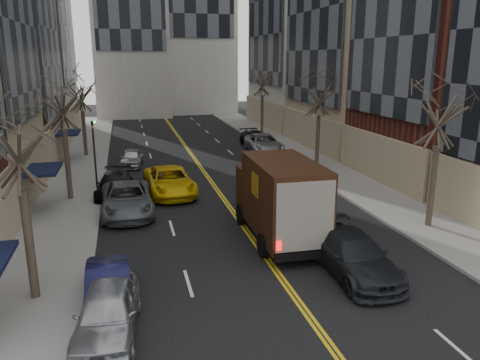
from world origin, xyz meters
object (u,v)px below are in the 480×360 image
(ups_truck, at_px, (280,199))
(observer_sedan, at_px, (354,255))
(taxi, at_px, (169,181))
(pedestrian, at_px, (255,211))

(ups_truck, distance_m, observer_sedan, 4.63)
(taxi, bearing_deg, ups_truck, -68.01)
(ups_truck, relative_size, pedestrian, 4.57)
(observer_sedan, bearing_deg, pedestrian, 111.21)
(pedestrian, bearing_deg, ups_truck, -154.87)
(observer_sedan, relative_size, taxi, 0.93)
(ups_truck, bearing_deg, pedestrian, 109.50)
(observer_sedan, distance_m, taxi, 14.07)
(taxi, distance_m, pedestrian, 7.59)
(taxi, xyz_separation_m, pedestrian, (3.56, -6.71, -0.04))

